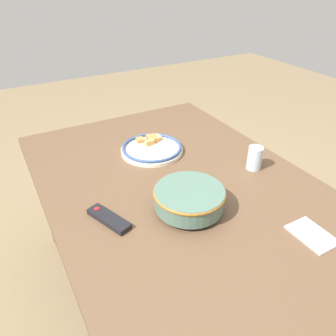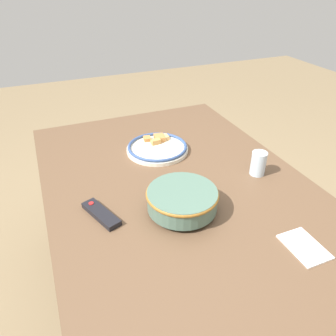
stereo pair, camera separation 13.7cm
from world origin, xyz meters
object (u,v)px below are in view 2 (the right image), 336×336
(noodle_bowl, at_px, (182,199))
(drinking_glass, at_px, (258,163))
(food_plate, at_px, (157,148))
(tv_remote, at_px, (101,214))

(noodle_bowl, xyz_separation_m, drinking_glass, (0.10, -0.40, 0.00))
(noodle_bowl, relative_size, drinking_glass, 2.51)
(drinking_glass, bearing_deg, food_plate, 42.37)
(noodle_bowl, distance_m, tv_remote, 0.30)
(food_plate, height_order, tv_remote, food_plate)
(food_plate, distance_m, drinking_glass, 0.48)
(food_plate, xyz_separation_m, drinking_glass, (-0.36, -0.32, 0.04))
(noodle_bowl, xyz_separation_m, tv_remote, (0.08, 0.28, -0.04))
(food_plate, bearing_deg, tv_remote, 136.30)
(food_plate, bearing_deg, noodle_bowl, 170.37)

